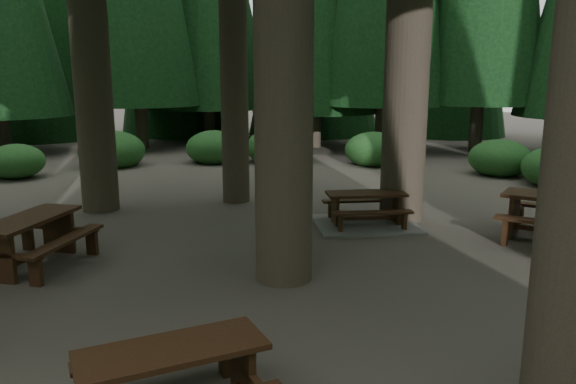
% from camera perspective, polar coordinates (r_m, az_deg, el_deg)
% --- Properties ---
extents(ground, '(80.00, 80.00, 0.00)m').
position_cam_1_polar(ground, '(8.53, -6.03, -8.71)').
color(ground, '#4A443C').
rests_on(ground, ground).
extents(picnic_table_b, '(1.50, 1.86, 0.80)m').
position_cam_1_polar(picnic_table_b, '(9.72, -24.78, -3.89)').
color(picnic_table_b, '#351F10').
rests_on(picnic_table_b, ground).
extents(picnic_table_c, '(2.44, 2.23, 0.68)m').
position_cam_1_polar(picnic_table_c, '(11.38, 7.90, -2.32)').
color(picnic_table_c, gray).
rests_on(picnic_table_c, ground).
extents(picnic_table_d, '(2.41, 2.18, 0.86)m').
position_cam_1_polar(picnic_table_d, '(11.17, 26.02, -1.84)').
color(picnic_table_d, '#351F10').
rests_on(picnic_table_d, ground).
extents(picnic_table_e, '(2.07, 2.02, 0.70)m').
position_cam_1_polar(picnic_table_e, '(5.20, -11.61, -17.49)').
color(picnic_table_e, '#351F10').
rests_on(picnic_table_e, ground).
extents(shrub_ring, '(23.86, 24.64, 1.49)m').
position_cam_1_polar(shrub_ring, '(8.90, -0.21, -5.04)').
color(shrub_ring, '#205E28').
rests_on(shrub_ring, ground).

